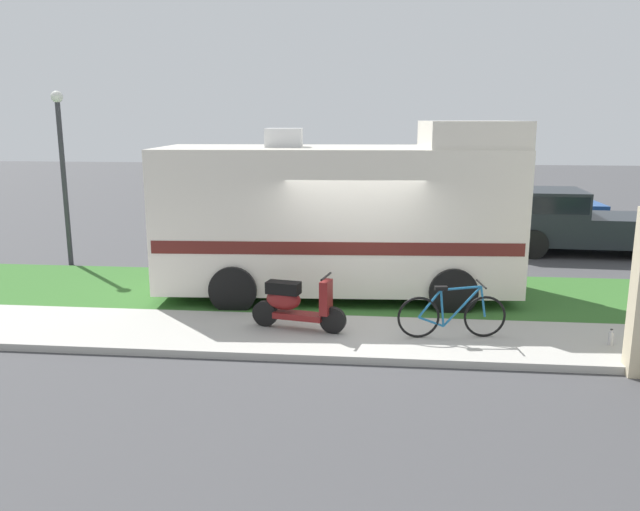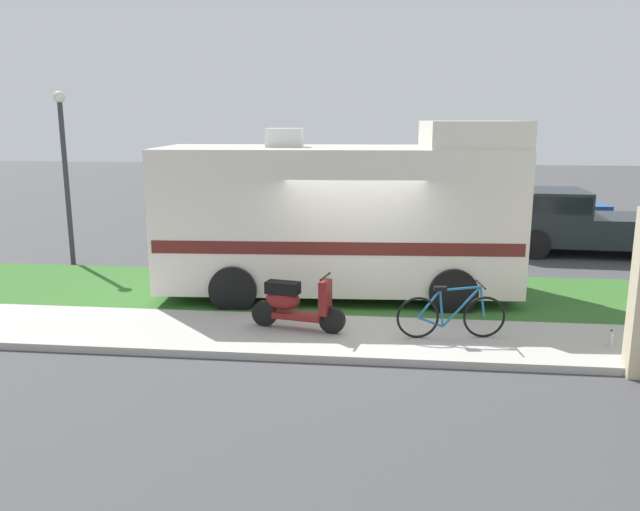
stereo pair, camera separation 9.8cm
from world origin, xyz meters
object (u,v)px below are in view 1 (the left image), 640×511
(motorhome_rv, at_px, (342,215))
(bicycle, at_px, (452,314))
(scooter, at_px, (295,303))
(street_lamp_post, at_px, (62,161))
(pickup_truck_near, at_px, (570,219))
(bottle_green, at_px, (611,338))
(pickup_truck_far, at_px, (499,201))

(motorhome_rv, height_order, bicycle, motorhome_rv)
(motorhome_rv, distance_m, bicycle, 3.47)
(scooter, height_order, street_lamp_post, street_lamp_post)
(pickup_truck_near, distance_m, bottle_green, 7.85)
(motorhome_rv, xyz_separation_m, bicycle, (1.94, -2.62, -1.18))
(bicycle, height_order, pickup_truck_near, pickup_truck_near)
(pickup_truck_near, height_order, street_lamp_post, street_lamp_post)
(pickup_truck_far, bearing_deg, bicycle, -103.34)
(pickup_truck_far, distance_m, street_lamp_post, 13.03)
(street_lamp_post, bearing_deg, motorhome_rv, -17.29)
(motorhome_rv, bearing_deg, street_lamp_post, 162.71)
(pickup_truck_far, distance_m, bottle_green, 10.97)
(bicycle, height_order, pickup_truck_far, pickup_truck_far)
(motorhome_rv, height_order, street_lamp_post, street_lamp_post)
(motorhome_rv, xyz_separation_m, scooter, (-0.62, -2.48, -1.10))
(scooter, distance_m, pickup_truck_far, 11.87)
(scooter, height_order, pickup_truck_near, pickup_truck_near)
(scooter, height_order, bottle_green, scooter)
(scooter, relative_size, pickup_truck_far, 0.32)
(pickup_truck_near, bearing_deg, street_lamp_post, -167.60)
(bicycle, bearing_deg, pickup_truck_far, 76.66)
(scooter, xyz_separation_m, pickup_truck_far, (5.13, 10.69, 0.39))
(motorhome_rv, xyz_separation_m, bottle_green, (4.38, -2.73, -1.45))
(street_lamp_post, bearing_deg, bottle_green, -23.36)
(pickup_truck_far, bearing_deg, bottle_green, -90.68)
(bottle_green, relative_size, street_lamp_post, 0.06)
(bottle_green, xyz_separation_m, street_lamp_post, (-11.30, 4.88, 2.33))
(pickup_truck_near, xyz_separation_m, pickup_truck_far, (-1.32, 3.26, 0.05))
(pickup_truck_far, xyz_separation_m, street_lamp_post, (-11.43, -6.06, 1.59))
(bottle_green, bearing_deg, pickup_truck_far, 89.32)
(pickup_truck_far, height_order, street_lamp_post, street_lamp_post)
(street_lamp_post, bearing_deg, pickup_truck_far, 27.95)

